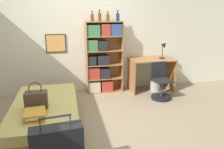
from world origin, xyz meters
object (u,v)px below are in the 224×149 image
(bottle_clear, at_px, (108,17))
(handbag, at_px, (36,100))
(book_stack_on_bed, at_px, (35,115))
(bottle_brown, at_px, (100,17))
(bed, at_px, (46,113))
(bottle_green, at_px, (92,17))
(bottle_blue, at_px, (118,17))
(desk_chair, at_px, (160,87))
(desk, at_px, (151,69))
(waste_bin, at_px, (155,86))
(desk_lamp, at_px, (164,47))
(bookcase, at_px, (101,57))

(bottle_clear, bearing_deg, handbag, -131.77)
(book_stack_on_bed, xyz_separation_m, bottle_brown, (1.22, 1.87, 1.27))
(bottle_brown, height_order, bottle_clear, bottle_brown)
(bottle_brown, bearing_deg, bed, -130.49)
(handbag, bearing_deg, bottle_green, 55.29)
(bottle_blue, bearing_deg, bed, -139.31)
(book_stack_on_bed, height_order, desk_chair, desk_chair)
(handbag, distance_m, bottle_brown, 2.31)
(desk, bearing_deg, handbag, -149.70)
(book_stack_on_bed, bearing_deg, bottle_green, 60.43)
(book_stack_on_bed, height_order, bottle_blue, bottle_blue)
(bottle_green, relative_size, waste_bin, 0.92)
(desk_chair, xyz_separation_m, waste_bin, (0.08, 0.47, -0.14))
(book_stack_on_bed, distance_m, bottle_brown, 2.57)
(desk_lamp, relative_size, waste_bin, 1.71)
(bookcase, relative_size, bottle_brown, 6.60)
(bookcase, relative_size, desk_lamp, 3.99)
(bottle_green, xyz_separation_m, bottle_clear, (0.35, 0.05, -0.00))
(bed, relative_size, waste_bin, 8.25)
(bed, distance_m, desk_lamp, 2.99)
(bed, height_order, bottle_clear, bottle_clear)
(bottle_green, xyz_separation_m, desk, (1.36, -0.12, -1.19))
(bookcase, distance_m, bottle_clear, 0.89)
(waste_bin, bearing_deg, bottle_clear, 168.19)
(desk, xyz_separation_m, desk_lamp, (0.27, -0.02, 0.52))
(bottle_brown, height_order, bottle_blue, bottle_brown)
(waste_bin, bearing_deg, bottle_green, 172.77)
(bed, relative_size, desk, 1.92)
(bottle_clear, xyz_separation_m, desk_chair, (1.02, -0.70, -1.45))
(desk_chair, bearing_deg, bottle_green, 154.65)
(bottle_green, bearing_deg, book_stack_on_bed, -119.57)
(desk_lamp, xyz_separation_m, waste_bin, (-0.18, -0.04, -0.92))
(book_stack_on_bed, distance_m, bottle_clear, 2.68)
(handbag, distance_m, waste_bin, 2.90)
(waste_bin, bearing_deg, bottle_blue, 168.38)
(handbag, xyz_separation_m, bottle_brown, (1.24, 1.56, 1.18))
(book_stack_on_bed, height_order, bottle_green, bottle_green)
(bottle_blue, height_order, desk, bottle_blue)
(desk, distance_m, desk_chair, 0.59)
(bottle_green, distance_m, bottle_blue, 0.56)
(bottle_blue, xyz_separation_m, waste_bin, (0.89, -0.18, -1.60))
(desk, height_order, desk_lamp, desk_lamp)
(desk, xyz_separation_m, desk_chair, (0.01, -0.53, -0.27))
(desk_lamp, distance_m, desk_chair, 0.97)
(bottle_clear, relative_size, desk_lamp, 0.51)
(bed, height_order, desk, desk)
(desk_chair, bearing_deg, desk, 91.18)
(handbag, relative_size, desk_chair, 0.55)
(bookcase, bearing_deg, bottle_blue, -4.27)
(bed, bearing_deg, bookcase, 49.09)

